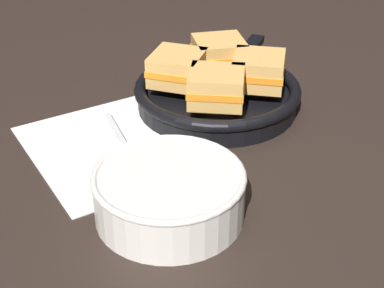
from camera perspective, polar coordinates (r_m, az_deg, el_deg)
name	(u,v)px	position (r m, az deg, el deg)	size (l,w,h in m)	color
ground_plane	(169,157)	(0.79, -2.25, -1.28)	(4.00, 4.00, 0.00)	black
napkin	(111,147)	(0.82, -7.91, -0.26)	(0.27, 0.24, 0.00)	white
soup_bowl	(169,192)	(0.67, -2.22, -4.63)	(0.18, 0.18, 0.06)	silver
spoon	(127,150)	(0.80, -6.29, -0.59)	(0.15, 0.06, 0.01)	silver
skillet	(218,94)	(0.91, 2.51, 4.84)	(0.26, 0.33, 0.04)	black
sandwich_near_left	(217,87)	(0.84, 2.40, 5.57)	(0.11, 0.11, 0.05)	tan
sandwich_near_right	(259,70)	(0.89, 6.47, 7.13)	(0.11, 0.11, 0.05)	tan
sandwich_far_left	(219,53)	(0.95, 2.64, 8.79)	(0.10, 0.10, 0.05)	tan
sandwich_far_right	(178,68)	(0.89, -1.42, 7.39)	(0.11, 0.11, 0.05)	tan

